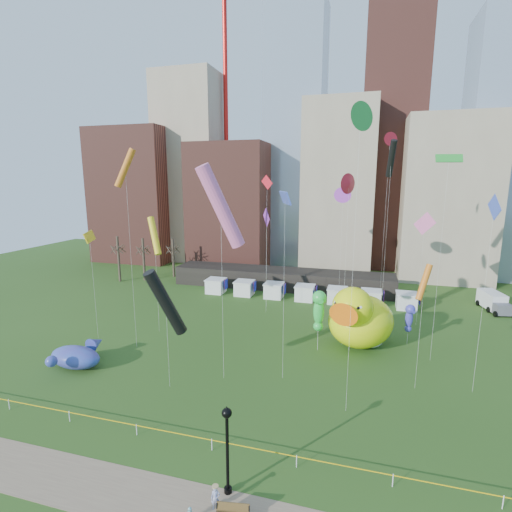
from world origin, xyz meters
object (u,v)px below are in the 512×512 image
(seahorse_green, at_px, (319,307))
(seahorse_purple, at_px, (409,316))
(big_duck, at_px, (359,318))
(lamppost, at_px, (227,441))
(park_bench, at_px, (233,512))
(whale_inflatable, at_px, (77,356))
(box_truck, at_px, (493,301))
(small_duck, at_px, (371,336))
(woman, at_px, (215,498))

(seahorse_green, relative_size, seahorse_purple, 1.43)
(big_duck, distance_m, lamppost, 24.70)
(park_bench, bearing_deg, whale_inflatable, 139.14)
(seahorse_purple, relative_size, box_truck, 0.76)
(big_duck, height_order, box_truck, big_duck)
(box_truck, bearing_deg, seahorse_green, -149.68)
(seahorse_green, distance_m, lamppost, 21.62)
(whale_inflatable, bearing_deg, park_bench, -27.14)
(big_duck, relative_size, box_truck, 1.67)
(lamppost, bearing_deg, small_duck, 70.47)
(whale_inflatable, distance_m, lamppost, 23.19)
(small_duck, distance_m, seahorse_purple, 4.95)
(whale_inflatable, bearing_deg, box_truck, 37.94)
(whale_inflatable, bearing_deg, lamppost, -24.55)
(seahorse_purple, distance_m, box_truck, 20.99)
(park_bench, height_order, woman, woman)
(park_bench, distance_m, box_truck, 50.30)
(whale_inflatable, xyz_separation_m, lamppost, (20.26, -11.02, 2.41))
(box_truck, bearing_deg, small_duck, -145.32)
(small_duck, bearing_deg, box_truck, 63.89)
(seahorse_purple, bearing_deg, woman, -134.75)
(seahorse_purple, bearing_deg, small_duck, -175.40)
(small_duck, bearing_deg, big_duck, -150.51)
(seahorse_green, distance_m, seahorse_purple, 10.81)
(seahorse_purple, bearing_deg, seahorse_green, -175.24)
(small_duck, height_order, seahorse_green, seahorse_green)
(whale_inflatable, relative_size, woman, 4.98)
(seahorse_green, height_order, box_truck, seahorse_green)
(small_duck, xyz_separation_m, box_truck, (17.23, 18.01, 0.03))
(big_duck, height_order, lamppost, big_duck)
(whale_inflatable, bearing_deg, seahorse_purple, 28.20)
(big_duck, relative_size, small_duck, 2.65)
(whale_inflatable, height_order, box_truck, box_truck)
(whale_inflatable, distance_m, woman, 23.50)
(small_duck, bearing_deg, park_bench, -88.80)
(seahorse_green, bearing_deg, park_bench, -109.73)
(whale_inflatable, xyz_separation_m, park_bench, (21.18, -12.79, -0.60))
(seahorse_purple, xyz_separation_m, park_bench, (-11.64, -27.54, -2.96))
(seahorse_green, xyz_separation_m, woman, (-3.07, -22.72, -4.27))
(small_duck, bearing_deg, seahorse_purple, 41.62)
(big_duck, xyz_separation_m, box_truck, (18.65, 18.31, -2.09))
(lamppost, height_order, woman, lamppost)
(small_duck, relative_size, seahorse_green, 0.58)
(big_duck, distance_m, small_duck, 2.57)
(small_duck, distance_m, lamppost, 25.52)
(seahorse_purple, relative_size, lamppost, 0.83)
(seahorse_purple, xyz_separation_m, lamppost, (-12.56, -25.77, 0.06))
(small_duck, height_order, seahorse_purple, seahorse_purple)
(small_duck, distance_m, box_truck, 24.92)
(lamppost, xyz_separation_m, box_truck, (25.73, 41.97, -2.22))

